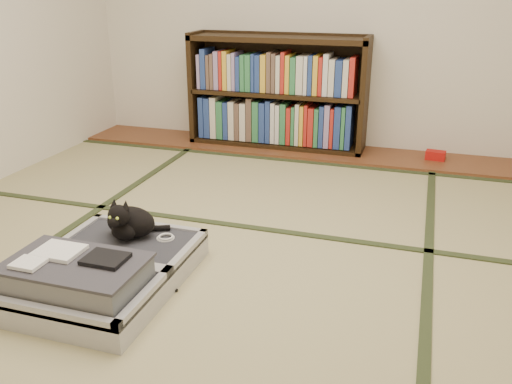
% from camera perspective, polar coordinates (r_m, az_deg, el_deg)
% --- Properties ---
extents(floor, '(4.50, 4.50, 0.00)m').
position_cam_1_polar(floor, '(2.83, -3.13, -7.06)').
color(floor, tan).
rests_on(floor, ground).
extents(wood_strip, '(4.00, 0.50, 0.02)m').
position_cam_1_polar(wood_strip, '(4.62, 5.62, 4.37)').
color(wood_strip, brown).
rests_on(wood_strip, ground).
extents(red_item, '(0.16, 0.11, 0.07)m').
position_cam_1_polar(red_item, '(4.55, 18.37, 3.69)').
color(red_item, '#B1120E').
rests_on(red_item, wood_strip).
extents(tatami_borders, '(4.00, 4.50, 0.01)m').
position_cam_1_polar(tatami_borders, '(3.25, -0.07, -3.07)').
color(tatami_borders, '#2D381E').
rests_on(tatami_borders, ground).
extents(bookcase, '(1.50, 0.34, 0.96)m').
position_cam_1_polar(bookcase, '(4.64, 2.25, 10.18)').
color(bookcase, black).
rests_on(bookcase, wood_strip).
extents(suitcase, '(0.66, 0.88, 0.26)m').
position_cam_1_polar(suitcase, '(2.62, -15.95, -8.12)').
color(suitcase, '#B0B1B5').
rests_on(suitcase, floor).
extents(cat, '(0.29, 0.30, 0.24)m').
position_cam_1_polar(cat, '(2.80, -13.26, -3.10)').
color(cat, black).
rests_on(cat, suitcase).
extents(cable_coil, '(0.09, 0.09, 0.02)m').
position_cam_1_polar(cable_coil, '(2.78, -9.49, -4.75)').
color(cable_coil, white).
rests_on(cable_coil, suitcase).
extents(hanger, '(0.36, 0.25, 0.01)m').
position_cam_1_polar(hanger, '(2.65, -12.15, -9.50)').
color(hanger, black).
rests_on(hanger, floor).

